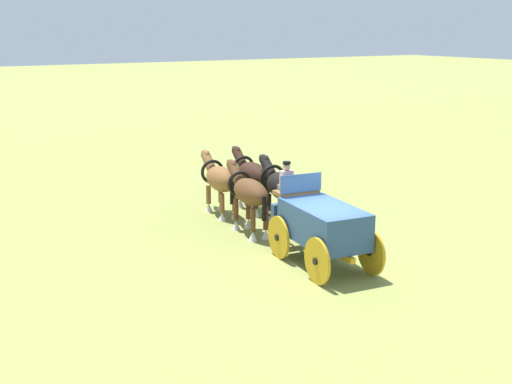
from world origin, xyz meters
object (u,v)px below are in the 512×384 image
(draft_horse_rear_off, at_px, (284,188))
(draft_horse_lead_near, at_px, (220,180))
(show_wagon, at_px, (321,224))
(draft_horse_rear_near, at_px, (249,193))
(draft_horse_lead_off, at_px, (252,175))

(draft_horse_rear_off, relative_size, draft_horse_lead_near, 1.08)
(show_wagon, relative_size, draft_horse_rear_near, 1.95)
(draft_horse_rear_off, bearing_deg, draft_horse_lead_near, 20.11)
(draft_horse_rear_near, distance_m, draft_horse_lead_near, 2.59)
(draft_horse_rear_near, height_order, draft_horse_lead_near, draft_horse_rear_near)
(draft_horse_lead_near, relative_size, draft_horse_lead_off, 0.97)
(show_wagon, height_order, draft_horse_rear_near, show_wagon)
(show_wagon, relative_size, draft_horse_rear_off, 1.83)
(draft_horse_lead_near, distance_m, draft_horse_lead_off, 1.30)
(show_wagon, xyz_separation_m, draft_horse_rear_near, (3.70, 0.24, 0.16))
(draft_horse_rear_off, bearing_deg, draft_horse_rear_near, 82.85)
(draft_horse_rear_near, distance_m, draft_horse_lead_off, 2.90)
(draft_horse_rear_off, height_order, draft_horse_lead_near, draft_horse_rear_off)
(draft_horse_rear_near, bearing_deg, show_wagon, -176.33)
(show_wagon, bearing_deg, draft_horse_rear_off, -16.58)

